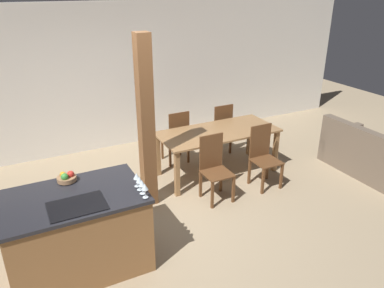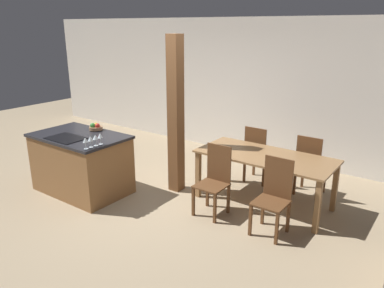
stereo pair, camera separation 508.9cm
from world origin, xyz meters
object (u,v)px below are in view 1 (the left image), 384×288
(fruit_bowl, at_px, (67,177))
(wine_glass_middle, at_px, (142,183))
(dining_chair_near_right, at_px, (263,156))
(wine_glass_near, at_px, (145,187))
(wine_glass_end, at_px, (137,176))
(dining_chair_far_left, at_px, (177,137))
(wine_glass_far, at_px, (139,180))
(dining_chair_far_right, at_px, (220,128))
(kitchen_island, at_px, (78,232))
(couch, at_px, (374,159))
(dining_table, at_px, (218,136))
(dining_chair_near_left, at_px, (214,167))
(timber_post, at_px, (146,125))

(fruit_bowl, bearing_deg, wine_glass_middle, -44.27)
(dining_chair_near_right, bearing_deg, wine_glass_near, -156.21)
(wine_glass_near, relative_size, wine_glass_end, 1.00)
(wine_glass_end, distance_m, dining_chair_far_left, 2.59)
(wine_glass_middle, bearing_deg, wine_glass_end, 90.00)
(fruit_bowl, xyz_separation_m, dining_chair_far_left, (2.09, 1.61, -0.48))
(wine_glass_far, bearing_deg, wine_glass_near, -90.00)
(wine_glass_end, height_order, dining_chair_far_right, wine_glass_end)
(kitchen_island, xyz_separation_m, dining_chair_far_left, (2.09, 1.94, 0.03))
(dining_chair_near_right, distance_m, couch, 1.98)
(wine_glass_end, height_order, dining_chair_far_left, wine_glass_end)
(wine_glass_middle, xyz_separation_m, couch, (4.20, 0.37, -0.79))
(dining_table, xyz_separation_m, dining_chair_far_left, (-0.44, 0.66, -0.16))
(wine_glass_far, height_order, couch, wine_glass_far)
(kitchen_island, height_order, dining_chair_near_left, dining_chair_near_left)
(kitchen_island, relative_size, wine_glass_far, 9.12)
(wine_glass_middle, xyz_separation_m, dining_chair_near_right, (2.31, 0.93, -0.56))
(wine_glass_far, distance_m, timber_post, 1.27)
(wine_glass_near, height_order, wine_glass_end, same)
(dining_chair_far_left, relative_size, dining_chair_far_right, 1.00)
(wine_glass_near, xyz_separation_m, wine_glass_middle, (0.00, 0.09, 0.00))
(wine_glass_far, bearing_deg, timber_post, 65.85)
(dining_chair_near_left, bearing_deg, wine_glass_near, -144.48)
(wine_glass_middle, distance_m, couch, 4.29)
(wine_glass_far, bearing_deg, couch, 3.92)
(kitchen_island, distance_m, dining_chair_far_right, 3.55)
(dining_table, bearing_deg, dining_chair_near_right, -56.23)
(dining_chair_near_right, height_order, timber_post, timber_post)
(dining_chair_near_right, bearing_deg, dining_chair_near_left, 180.00)
(fruit_bowl, distance_m, wine_glass_middle, 0.93)
(wine_glass_end, bearing_deg, wine_glass_near, -90.00)
(dining_table, height_order, dining_chair_near_left, dining_chair_near_left)
(fruit_bowl, distance_m, wine_glass_end, 0.82)
(dining_chair_near_left, relative_size, dining_chair_far_left, 1.00)
(dining_chair_near_left, xyz_separation_m, dining_chair_near_right, (0.88, 0.00, 0.00))
(wine_glass_far, height_order, dining_chair_far_right, wine_glass_far)
(dining_chair_near_right, bearing_deg, timber_post, 170.49)
(fruit_bowl, bearing_deg, dining_table, 20.56)
(fruit_bowl, bearing_deg, dining_chair_far_right, 28.44)
(fruit_bowl, relative_size, couch, 0.12)
(kitchen_island, bearing_deg, dining_chair_far_left, 42.88)
(dining_chair_near_right, distance_m, dining_chair_far_right, 1.32)
(fruit_bowl, bearing_deg, dining_chair_far_left, 37.62)
(wine_glass_far, bearing_deg, fruit_bowl, 139.81)
(wine_glass_near, height_order, dining_chair_near_left, wine_glass_near)
(dining_chair_near_right, bearing_deg, wine_glass_end, -161.77)
(wine_glass_end, distance_m, timber_post, 1.19)
(wine_glass_middle, xyz_separation_m, dining_chair_far_left, (1.43, 2.25, -0.56))
(kitchen_island, bearing_deg, dining_table, 26.84)
(dining_chair_near_right, distance_m, dining_chair_far_left, 1.59)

